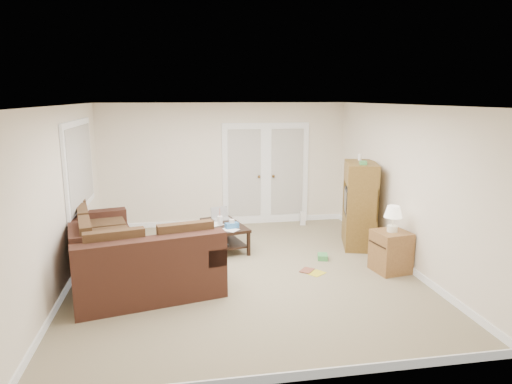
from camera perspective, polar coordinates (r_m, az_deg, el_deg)
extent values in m
plane|color=gray|center=(7.02, -1.46, -10.05)|extent=(5.50, 5.50, 0.00)
cube|color=white|center=(6.52, -1.57, 10.81)|extent=(5.00, 5.50, 0.02)
cube|color=white|center=(6.78, -22.93, -0.75)|extent=(0.02, 5.50, 2.50)
cube|color=white|center=(7.43, 17.94, 0.66)|extent=(0.02, 5.50, 2.50)
cube|color=white|center=(9.35, -3.94, 3.41)|extent=(5.00, 0.02, 2.50)
cube|color=white|center=(4.05, 4.13, -7.92)|extent=(5.00, 0.02, 2.50)
cube|color=silver|center=(9.40, -1.47, 2.09)|extent=(0.90, 0.04, 2.13)
cube|color=silver|center=(9.57, 3.87, 2.24)|extent=(0.90, 0.04, 2.13)
cube|color=silver|center=(9.37, -1.45, 2.37)|extent=(0.68, 0.02, 1.80)
cube|color=silver|center=(9.54, 3.91, 2.52)|extent=(0.68, 0.02, 1.80)
cube|color=silver|center=(7.68, -21.25, 3.05)|extent=(0.04, 1.92, 1.42)
cube|color=silver|center=(7.68, -21.06, 3.06)|extent=(0.02, 1.74, 1.24)
cube|color=#3E2118|center=(7.46, -18.44, -7.52)|extent=(1.47, 2.58, 0.44)
cube|color=#3E2118|center=(7.32, -21.39, -4.42)|extent=(0.79, 2.42, 0.45)
cube|color=#3E2118|center=(8.41, -19.17, -2.99)|extent=(0.98, 0.46, 0.23)
cube|color=#4E351F|center=(7.38, -17.93, -5.37)|extent=(1.13, 2.41, 0.13)
cube|color=#3E2118|center=(6.37, -13.24, -10.57)|extent=(2.06, 1.35, 0.44)
cube|color=#3E2118|center=(5.89, -12.88, -7.76)|extent=(1.91, 0.67, 0.45)
cube|color=#3E2118|center=(6.42, -6.07, -6.92)|extent=(0.46, 0.98, 0.23)
cube|color=#4E351F|center=(6.35, -13.49, -7.91)|extent=(1.89, 1.02, 0.13)
cube|color=black|center=(6.38, -6.09, -5.79)|extent=(0.52, 0.90, 0.03)
cube|color=red|center=(6.59, -6.68, -5.05)|extent=(0.36, 0.20, 0.02)
cube|color=black|center=(7.97, -3.96, -4.15)|extent=(0.81, 1.20, 0.05)
cube|color=black|center=(8.05, -3.93, -6.03)|extent=(0.71, 1.10, 0.03)
cylinder|color=white|center=(7.86, -4.52, -3.59)|extent=(0.09, 0.09, 0.16)
cylinder|color=red|center=(7.83, -4.54, -2.53)|extent=(0.01, 0.01, 0.14)
cube|color=teal|center=(7.69, -3.04, -4.20)|extent=(0.24, 0.17, 0.09)
cube|color=white|center=(7.87, -3.71, -4.15)|extent=(0.50, 0.67, 0.00)
cube|color=brown|center=(8.37, 12.67, -4.65)|extent=(0.75, 1.04, 0.56)
cube|color=brown|center=(8.15, 13.00, 2.31)|extent=(0.75, 1.04, 0.37)
cube|color=black|center=(8.24, 12.70, -1.22)|extent=(0.59, 0.66, 0.47)
cube|color=black|center=(8.22, 11.12, -1.06)|extent=(0.14, 0.47, 0.37)
cube|color=#469A50|center=(7.88, 13.26, 3.57)|extent=(0.15, 0.19, 0.06)
cylinder|color=white|center=(8.39, 12.86, 4.27)|extent=(0.07, 0.07, 0.11)
cube|color=brown|center=(7.26, 16.49, -7.15)|extent=(0.56, 0.56, 0.63)
cylinder|color=white|center=(7.15, 16.66, -4.39)|extent=(0.16, 0.16, 0.10)
cylinder|color=white|center=(7.12, 16.72, -3.49)|extent=(0.03, 0.03, 0.14)
cone|color=white|center=(7.09, 16.79, -2.36)|extent=(0.27, 0.27, 0.17)
cube|color=white|center=(9.53, 5.87, -3.30)|extent=(0.13, 0.11, 0.28)
cube|color=gold|center=(7.05, 7.58, -10.03)|extent=(0.32, 0.31, 0.01)
cube|color=#469A50|center=(7.63, 8.32, -8.01)|extent=(0.21, 0.25, 0.08)
imported|color=brown|center=(7.15, 5.75, -9.61)|extent=(0.27, 0.28, 0.02)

